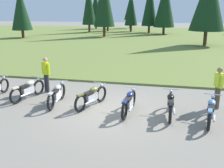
{
  "coord_description": "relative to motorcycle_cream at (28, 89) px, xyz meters",
  "views": [
    {
      "loc": [
        2.3,
        -9.6,
        3.84
      ],
      "look_at": [
        0.0,
        0.6,
        0.9
      ],
      "focal_mm": 42.93,
      "sensor_mm": 36.0,
      "label": 1
    }
  ],
  "objects": [
    {
      "name": "motorcycle_navy",
      "position": [
        4.6,
        -0.67,
        0.0
      ],
      "size": [
        0.62,
        2.1,
        0.88
      ],
      "color": "black",
      "rests_on": "ground"
    },
    {
      "name": "rider_near_row_end",
      "position": [
        0.35,
        1.13,
        0.51
      ],
      "size": [
        0.47,
        0.38,
        1.67
      ],
      "color": "#2D2D38",
      "rests_on": "ground"
    },
    {
      "name": "motorcycle_silver",
      "position": [
        1.52,
        -0.36,
        0.0
      ],
      "size": [
        0.62,
        2.1,
        0.88
      ],
      "color": "black",
      "rests_on": "ground"
    },
    {
      "name": "motorcycle_olive",
      "position": [
        3.01,
        -0.31,
        0.0
      ],
      "size": [
        0.91,
        2.01,
        0.88
      ],
      "color": "black",
      "rests_on": "ground"
    },
    {
      "name": "rider_checking_bike",
      "position": [
        7.93,
        0.62,
        0.51
      ],
      "size": [
        0.31,
        0.53,
        1.67
      ],
      "color": "#4C4233",
      "rests_on": "ground"
    },
    {
      "name": "motorcycle_cream",
      "position": [
        0.0,
        0.0,
        0.0
      ],
      "size": [
        0.74,
        2.07,
        0.88
      ],
      "color": "black",
      "rests_on": "ground"
    },
    {
      "name": "ground_plane",
      "position": [
        3.78,
        -0.55,
        -0.44
      ],
      "size": [
        140.0,
        140.0,
        0.0
      ],
      "primitive_type": "plane",
      "color": "gray"
    },
    {
      "name": "grass_moorland",
      "position": [
        3.78,
        25.25,
        -0.39
      ],
      "size": [
        80.0,
        44.0,
        0.1
      ],
      "primitive_type": "cube",
      "color": "olive",
      "rests_on": "ground"
    },
    {
      "name": "motorcycle_black",
      "position": [
        6.14,
        -0.62,
        0.0
      ],
      "size": [
        0.62,
        2.1,
        0.88
      ],
      "color": "black",
      "rests_on": "ground"
    },
    {
      "name": "forest_treeline",
      "position": [
        7.73,
        32.42,
        4.02
      ],
      "size": [
        41.38,
        26.91,
        8.74
      ],
      "color": "#47331E",
      "rests_on": "ground"
    },
    {
      "name": "motorcycle_sky_blue",
      "position": [
        7.52,
        -0.94,
        0.0
      ],
      "size": [
        0.66,
        2.08,
        0.88
      ],
      "color": "black",
      "rests_on": "ground"
    }
  ]
}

